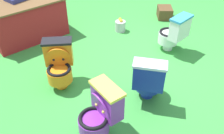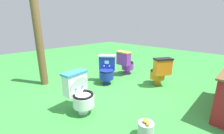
{
  "view_description": "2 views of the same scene",
  "coord_description": "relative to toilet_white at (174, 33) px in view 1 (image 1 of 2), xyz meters",
  "views": [
    {
      "loc": [
        -2.45,
        -2.27,
        2.52
      ],
      "look_at": [
        -0.77,
        -0.12,
        0.44
      ],
      "focal_mm": 38.62,
      "sensor_mm": 36.0,
      "label": 1
    },
    {
      "loc": [
        2.11,
        2.14,
        1.53
      ],
      "look_at": [
        -0.51,
        -0.41,
        0.46
      ],
      "focal_mm": 24.19,
      "sensor_mm": 36.0,
      "label": 2
    }
  ],
  "objects": [
    {
      "name": "toilet_purple",
      "position": [
        -2.17,
        -0.73,
        0.0
      ],
      "size": [
        0.5,
        0.44,
        0.73
      ],
      "rotation": [
        0.0,
        0.0,
        1.55
      ],
      "color": "purple",
      "rests_on": "ground"
    },
    {
      "name": "ground",
      "position": [
        -0.79,
        -0.06,
        -0.37
      ],
      "size": [
        14.0,
        14.0,
        0.0
      ],
      "primitive_type": "plane",
      "color": "green"
    },
    {
      "name": "toilet_orange",
      "position": [
        -2.08,
        0.43,
        0.0
      ],
      "size": [
        0.6,
        0.63,
        0.73
      ],
      "rotation": [
        0.0,
        0.0,
        2.58
      ],
      "color": "orange",
      "rests_on": "ground"
    },
    {
      "name": "lemon_bucket",
      "position": [
        -0.27,
        1.18,
        -0.26
      ],
      "size": [
        0.22,
        0.22,
        0.28
      ],
      "color": "#B7B7BF",
      "rests_on": "ground"
    },
    {
      "name": "toilet_blue",
      "position": [
        -1.28,
        -0.64,
        -0.0
      ],
      "size": [
        0.64,
        0.63,
        0.73
      ],
      "rotation": [
        0.0,
        0.0,
        5.42
      ],
      "color": "#192D9E",
      "rests_on": "ground"
    },
    {
      "name": "vendor_table",
      "position": [
        -1.89,
        2.14,
        0.02
      ],
      "size": [
        1.48,
        0.89,
        0.85
      ],
      "rotation": [
        0.0,
        0.0,
        0.02
      ],
      "color": "maroon",
      "rests_on": "ground"
    },
    {
      "name": "toilet_white",
      "position": [
        0.0,
        0.0,
        0.0
      ],
      "size": [
        0.46,
        0.54,
        0.73
      ],
      "rotation": [
        0.0,
        0.0,
        0.12
      ],
      "color": "white",
      "rests_on": "ground"
    },
    {
      "name": "small_crate",
      "position": [
        0.96,
        1.04,
        -0.25
      ],
      "size": [
        0.49,
        0.5,
        0.25
      ],
      "primitive_type": "cube",
      "rotation": [
        0.0,
        0.0,
        4.02
      ],
      "color": "brown",
      "rests_on": "ground"
    }
  ]
}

